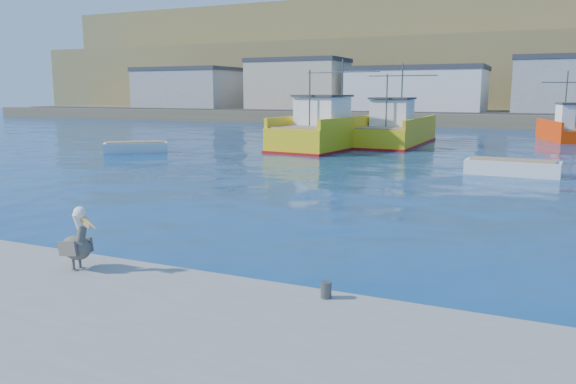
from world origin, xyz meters
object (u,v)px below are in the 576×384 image
object	(u,v)px
trawler_yellow_b	(396,131)
skiff_mid	(512,169)
trawler_yellow_a	(332,132)
skiff_left	(136,148)
boat_orange	(567,129)
pelican	(77,243)

from	to	relation	value
trawler_yellow_b	skiff_mid	world-z (taller)	trawler_yellow_b
trawler_yellow_a	skiff_mid	distance (m)	16.84
skiff_mid	skiff_left	bearing A→B (deg)	178.24
boat_orange	pelican	bearing A→B (deg)	-102.88
trawler_yellow_a	trawler_yellow_b	xyz separation A→B (m)	(3.94, 4.17, -0.09)
trawler_yellow_b	pelican	size ratio (longest dim) A/B	8.69
boat_orange	skiff_left	size ratio (longest dim) A/B	1.98
trawler_yellow_b	pelican	distance (m)	36.49
trawler_yellow_b	trawler_yellow_a	bearing A→B (deg)	-133.41
trawler_yellow_a	boat_orange	bearing A→B (deg)	40.37
trawler_yellow_a	skiff_left	xyz separation A→B (m)	(-11.29, -9.36, -0.86)
trawler_yellow_a	skiff_mid	size ratio (longest dim) A/B	3.01
trawler_yellow_b	skiff_left	world-z (taller)	trawler_yellow_b
pelican	trawler_yellow_b	bearing A→B (deg)	93.28
trawler_yellow_b	skiff_left	bearing A→B (deg)	-138.39
skiff_mid	trawler_yellow_b	bearing A→B (deg)	123.61
boat_orange	trawler_yellow_a	bearing A→B (deg)	-139.63
trawler_yellow_a	pelican	distance (m)	32.82
trawler_yellow_a	boat_orange	xyz separation A→B (m)	(16.65, 14.15, -0.15)
trawler_yellow_a	trawler_yellow_b	size ratio (longest dim) A/B	1.17
trawler_yellow_a	pelican	world-z (taller)	trawler_yellow_a
skiff_left	skiff_mid	distance (m)	24.74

